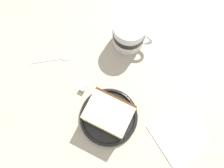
{
  "coord_description": "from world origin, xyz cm",
  "views": [
    {
      "loc": [
        -10.07,
        12.14,
        62.56
      ],
      "look_at": [
        -1.65,
        -2.34,
        3.0
      ],
      "focal_mm": 36.77,
      "sensor_mm": 36.0,
      "label": 1
    }
  ],
  "objects_px": {
    "teaspoon": "(59,59)",
    "small_plate": "(109,117)",
    "cake_slice": "(109,114)",
    "folded_napkin": "(179,137)",
    "tea_mug": "(129,33)",
    "sugar_cube": "(83,88)"
  },
  "relations": [
    {
      "from": "teaspoon",
      "to": "small_plate",
      "type": "bearing_deg",
      "value": 160.61
    },
    {
      "from": "small_plate",
      "to": "cake_slice",
      "type": "bearing_deg",
      "value": -86.12
    },
    {
      "from": "cake_slice",
      "to": "folded_napkin",
      "type": "bearing_deg",
      "value": -166.53
    },
    {
      "from": "cake_slice",
      "to": "teaspoon",
      "type": "relative_size",
      "value": 1.13
    },
    {
      "from": "small_plate",
      "to": "tea_mug",
      "type": "xyz_separation_m",
      "value": [
        0.06,
        -0.23,
        0.04
      ]
    },
    {
      "from": "small_plate",
      "to": "sugar_cube",
      "type": "relative_size",
      "value": 9.58
    },
    {
      "from": "small_plate",
      "to": "folded_napkin",
      "type": "xyz_separation_m",
      "value": [
        -0.19,
        -0.05,
        -0.01
      ]
    },
    {
      "from": "small_plate",
      "to": "teaspoon",
      "type": "height_order",
      "value": "small_plate"
    },
    {
      "from": "tea_mug",
      "to": "sugar_cube",
      "type": "height_order",
      "value": "tea_mug"
    },
    {
      "from": "small_plate",
      "to": "teaspoon",
      "type": "xyz_separation_m",
      "value": [
        0.21,
        -0.07,
        -0.01
      ]
    },
    {
      "from": "tea_mug",
      "to": "teaspoon",
      "type": "height_order",
      "value": "tea_mug"
    },
    {
      "from": "cake_slice",
      "to": "folded_napkin",
      "type": "relative_size",
      "value": 0.84
    },
    {
      "from": "folded_napkin",
      "to": "sugar_cube",
      "type": "relative_size",
      "value": 8.47
    },
    {
      "from": "folded_napkin",
      "to": "sugar_cube",
      "type": "distance_m",
      "value": 0.29
    },
    {
      "from": "cake_slice",
      "to": "tea_mug",
      "type": "height_order",
      "value": "tea_mug"
    },
    {
      "from": "small_plate",
      "to": "folded_napkin",
      "type": "relative_size",
      "value": 1.13
    },
    {
      "from": "sugar_cube",
      "to": "teaspoon",
      "type": "bearing_deg",
      "value": -21.05
    },
    {
      "from": "teaspoon",
      "to": "folded_napkin",
      "type": "height_order",
      "value": "teaspoon"
    },
    {
      "from": "sugar_cube",
      "to": "small_plate",
      "type": "bearing_deg",
      "value": 162.37
    },
    {
      "from": "folded_napkin",
      "to": "tea_mug",
      "type": "bearing_deg",
      "value": -35.26
    },
    {
      "from": "teaspoon",
      "to": "folded_napkin",
      "type": "xyz_separation_m",
      "value": [
        -0.4,
        0.03,
        -0.0
      ]
    },
    {
      "from": "cake_slice",
      "to": "folded_napkin",
      "type": "height_order",
      "value": "cake_slice"
    }
  ]
}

